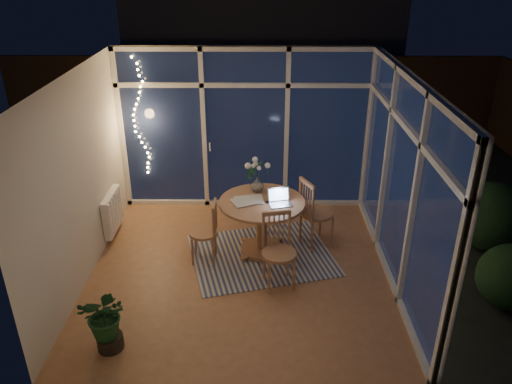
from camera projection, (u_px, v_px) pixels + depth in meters
floor at (242, 270)px, 6.69m from camera, size 4.00×4.00×0.00m
ceiling at (239, 76)px, 5.56m from camera, size 4.00×4.00×0.00m
wall_back at (245, 130)px, 7.92m from camera, size 4.00×0.04×2.60m
wall_front at (233, 279)px, 4.32m from camera, size 4.00×0.04×2.60m
wall_left at (79, 182)px, 6.14m from camera, size 0.04×4.00×2.60m
wall_right at (404, 183)px, 6.11m from camera, size 0.04×4.00×2.60m
window_wall_back at (245, 130)px, 7.89m from camera, size 4.00×0.10×2.60m
window_wall_right at (401, 183)px, 6.11m from camera, size 0.10×4.00×2.60m
radiator at (112, 212)px, 7.34m from camera, size 0.10×0.70×0.58m
fairy_lights at (139, 118)px, 7.73m from camera, size 0.24×0.10×1.85m
garden_patio at (272, 144)px, 11.21m from camera, size 12.00×6.00×0.10m
garden_fence at (250, 96)px, 11.25m from camera, size 11.00×0.08×1.80m
neighbour_roof at (263, 19)px, 13.38m from camera, size 7.00×3.00×2.20m
garden_shrubs at (206, 148)px, 9.56m from camera, size 0.90×0.90×0.90m
rug at (262, 255)px, 7.02m from camera, size 2.25×1.97×0.01m
dining_table at (262, 227)px, 6.94m from camera, size 1.43×1.43×0.80m
chair_left at (203, 231)px, 6.73m from camera, size 0.42×0.42×0.90m
chair_right at (317, 212)px, 7.08m from camera, size 0.65×0.65×1.05m
chair_front at (279, 252)px, 6.18m from camera, size 0.54×0.54×0.99m
laptop at (281, 197)px, 6.62m from camera, size 0.35×0.32×0.22m
flower_vase at (257, 184)px, 7.00m from camera, size 0.25×0.25×0.21m
bowl at (280, 192)px, 6.96m from camera, size 0.19×0.19×0.04m
newspapers at (248, 200)px, 6.77m from camera, size 0.44×0.38×0.02m
phone at (270, 202)px, 6.72m from camera, size 0.12×0.07×0.01m
potted_plant at (107, 320)px, 5.22m from camera, size 0.63×0.58×0.76m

